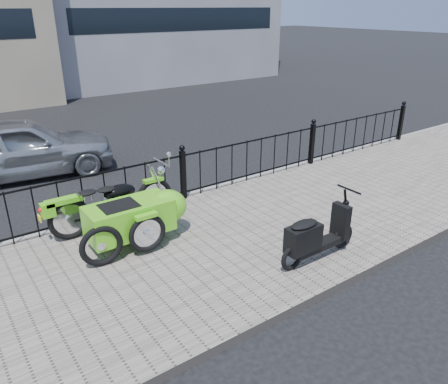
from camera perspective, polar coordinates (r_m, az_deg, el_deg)
ground at (r=7.66m, az=-0.24°, el=-4.81°), size 120.00×120.00×0.00m
sidewalk at (r=7.28m, az=2.05°, el=-5.89°), size 30.00×3.80×0.12m
curb at (r=8.73m, az=-5.70°, el=-0.82°), size 30.00×0.10×0.12m
iron_fence at (r=8.41m, az=-5.36°, el=2.14°), size 14.11×0.11×1.08m
motorcycle_sidecar at (r=7.04m, az=-11.39°, el=-2.54°), size 2.28×1.48×0.98m
scooter at (r=6.49m, az=11.77°, el=-5.75°), size 1.47×0.43×1.00m
spare_tire at (r=6.51m, az=-15.73°, el=-6.82°), size 0.64×0.14×0.63m
sedan_car at (r=10.78m, az=-25.09°, el=5.28°), size 4.15×2.10×1.36m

